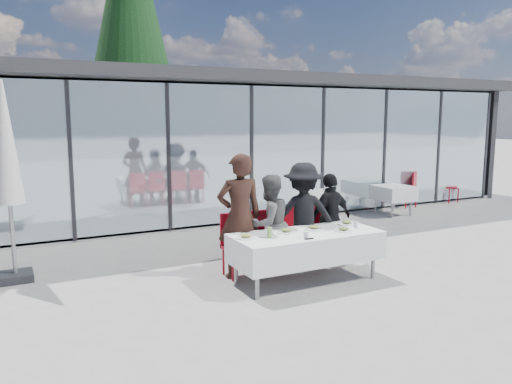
# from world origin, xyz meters

# --- Properties ---
(ground) EXTENTS (90.00, 90.00, 0.00)m
(ground) POSITION_xyz_m (0.00, 0.00, 0.00)
(ground) COLOR gray
(ground) RESTS_ON ground
(pavilion) EXTENTS (14.80, 8.80, 3.44)m
(pavilion) POSITION_xyz_m (2.00, 8.16, 2.15)
(pavilion) COLOR gray
(pavilion) RESTS_ON ground
(treeline) EXTENTS (62.50, 2.00, 4.40)m
(treeline) POSITION_xyz_m (-2.00, 28.00, 2.20)
(treeline) COLOR #103412
(treeline) RESTS_ON ground
(dining_table) EXTENTS (2.26, 0.96, 0.75)m
(dining_table) POSITION_xyz_m (-0.03, 0.01, 0.54)
(dining_table) COLOR silver
(dining_table) RESTS_ON ground
(diner_a) EXTENTS (0.80, 0.80, 1.92)m
(diner_a) POSITION_xyz_m (-0.84, 0.63, 0.96)
(diner_a) COLOR #311C16
(diner_a) RESTS_ON ground
(diner_chair_a) EXTENTS (0.44, 0.44, 0.97)m
(diner_chair_a) POSITION_xyz_m (-0.84, 0.76, 0.54)
(diner_chair_a) COLOR #AD0B19
(diner_chair_a) RESTS_ON ground
(diner_b) EXTENTS (0.91, 0.91, 1.58)m
(diner_b) POSITION_xyz_m (-0.33, 0.63, 0.79)
(diner_b) COLOR #555555
(diner_b) RESTS_ON ground
(diner_chair_b) EXTENTS (0.44, 0.44, 0.97)m
(diner_chair_b) POSITION_xyz_m (-0.33, 0.76, 0.54)
(diner_chair_b) COLOR #AD0B19
(diner_chair_b) RESTS_ON ground
(diner_c) EXTENTS (1.44, 1.44, 1.74)m
(diner_c) POSITION_xyz_m (0.30, 0.63, 0.87)
(diner_c) COLOR black
(diner_c) RESTS_ON ground
(diner_chair_c) EXTENTS (0.44, 0.44, 0.97)m
(diner_chair_c) POSITION_xyz_m (0.30, 0.76, 0.54)
(diner_chair_c) COLOR #AD0B19
(diner_chair_c) RESTS_ON ground
(diner_d) EXTENTS (1.06, 1.06, 1.54)m
(diner_d) POSITION_xyz_m (0.84, 0.63, 0.77)
(diner_d) COLOR black
(diner_d) RESTS_ON ground
(diner_chair_d) EXTENTS (0.44, 0.44, 0.97)m
(diner_chair_d) POSITION_xyz_m (0.84, 0.76, 0.54)
(diner_chair_d) COLOR #AD0B19
(diner_chair_d) RESTS_ON ground
(plate_a) EXTENTS (0.29, 0.29, 0.07)m
(plate_a) POSITION_xyz_m (-0.99, 0.10, 0.77)
(plate_a) COLOR white
(plate_a) RESTS_ON dining_table
(plate_b) EXTENTS (0.29, 0.29, 0.07)m
(plate_b) POSITION_xyz_m (-0.30, 0.15, 0.77)
(plate_b) COLOR white
(plate_b) RESTS_ON dining_table
(plate_c) EXTENTS (0.29, 0.29, 0.07)m
(plate_c) POSITION_xyz_m (0.20, 0.14, 0.77)
(plate_c) COLOR white
(plate_c) RESTS_ON dining_table
(plate_d) EXTENTS (0.29, 0.29, 0.07)m
(plate_d) POSITION_xyz_m (0.86, 0.20, 0.77)
(plate_d) COLOR white
(plate_d) RESTS_ON dining_table
(plate_extra) EXTENTS (0.29, 0.29, 0.07)m
(plate_extra) POSITION_xyz_m (0.53, -0.16, 0.77)
(plate_extra) COLOR white
(plate_extra) RESTS_ON dining_table
(juice_bottle) EXTENTS (0.06, 0.06, 0.15)m
(juice_bottle) POSITION_xyz_m (-0.68, -0.04, 0.83)
(juice_bottle) COLOR #7BAC47
(juice_bottle) RESTS_ON dining_table
(drinking_glasses) EXTENTS (1.13, 0.29, 0.10)m
(drinking_glasses) POSITION_xyz_m (0.29, -0.19, 0.80)
(drinking_glasses) COLOR silver
(drinking_glasses) RESTS_ON dining_table
(folded_eyeglasses) EXTENTS (0.14, 0.03, 0.01)m
(folded_eyeglasses) POSITION_xyz_m (-0.22, -0.35, 0.76)
(folded_eyeglasses) COLOR black
(folded_eyeglasses) RESTS_ON dining_table
(spare_table_right) EXTENTS (0.86, 0.86, 0.74)m
(spare_table_right) POSITION_xyz_m (4.72, 3.39, 0.55)
(spare_table_right) COLOR silver
(spare_table_right) RESTS_ON ground
(spare_chair_a) EXTENTS (0.62, 0.62, 0.97)m
(spare_chair_a) POSITION_xyz_m (7.40, 4.16, 0.54)
(spare_chair_a) COLOR #AD0B19
(spare_chair_a) RESTS_ON ground
(spare_chair_b) EXTENTS (0.61, 0.61, 0.97)m
(spare_chair_b) POSITION_xyz_m (5.85, 3.98, 0.54)
(spare_chair_b) COLOR #AD0B19
(spare_chair_b) RESTS_ON ground
(market_umbrella) EXTENTS (0.50, 0.50, 3.00)m
(market_umbrella) POSITION_xyz_m (-3.96, 2.01, 1.92)
(market_umbrella) COLOR black
(market_umbrella) RESTS_ON ground
(lounger) EXTENTS (0.92, 1.44, 0.72)m
(lounger) POSITION_xyz_m (2.60, 3.56, 0.26)
(lounger) COLOR white
(lounger) RESTS_ON ground
(conifer_tree) EXTENTS (4.00, 4.00, 10.50)m
(conifer_tree) POSITION_xyz_m (0.50, 13.00, 5.99)
(conifer_tree) COLOR #382316
(conifer_tree) RESTS_ON ground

